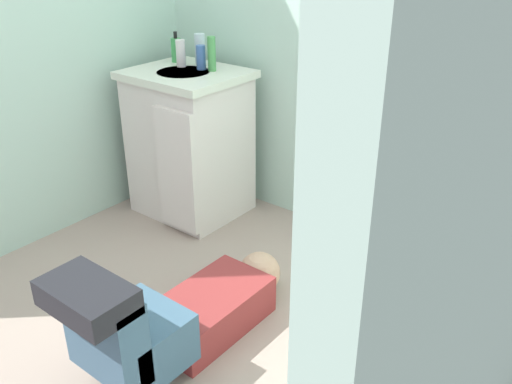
# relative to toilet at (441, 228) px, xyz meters

# --- Properties ---
(ground_plane) EXTENTS (2.72, 2.99, 0.04)m
(ground_plane) POSITION_rel_toilet_xyz_m (-0.74, -0.69, -0.39)
(ground_plane) COLOR #A28E82
(wall_left) EXTENTS (0.08, 1.99, 2.40)m
(wall_left) POSITION_rel_toilet_xyz_m (-1.89, -0.69, 0.83)
(wall_left) COLOR #AFD1C1
(wall_left) RESTS_ON ground_plane
(toilet) EXTENTS (0.36, 0.46, 0.75)m
(toilet) POSITION_rel_toilet_xyz_m (0.00, 0.00, 0.00)
(toilet) COLOR silver
(toilet) RESTS_ON ground_plane
(vanity_cabinet) EXTENTS (0.60, 0.53, 0.82)m
(vanity_cabinet) POSITION_rel_toilet_xyz_m (-1.44, -0.03, 0.05)
(vanity_cabinet) COLOR silver
(vanity_cabinet) RESTS_ON ground_plane
(faucet) EXTENTS (0.02, 0.02, 0.10)m
(faucet) POSITION_rel_toilet_xyz_m (-1.45, 0.12, 0.50)
(faucet) COLOR silver
(faucet) RESTS_ON vanity_cabinet
(person_plumber) EXTENTS (0.39, 1.06, 0.52)m
(person_plumber) POSITION_rel_toilet_xyz_m (-0.65, -0.93, -0.19)
(person_plumber) COLOR maroon
(person_plumber) RESTS_ON ground_plane
(tissue_box) EXTENTS (0.22, 0.11, 0.10)m
(tissue_box) POSITION_rel_toilet_xyz_m (-0.05, 0.09, 0.43)
(tissue_box) COLOR silver
(tissue_box) RESTS_ON toilet
(toiletry_bag) EXTENTS (0.12, 0.09, 0.11)m
(toiletry_bag) POSITION_rel_toilet_xyz_m (0.10, 0.09, 0.44)
(toiletry_bag) COLOR #26262D
(toiletry_bag) RESTS_ON toilet
(soap_dispenser) EXTENTS (0.06, 0.06, 0.17)m
(soap_dispenser) POSITION_rel_toilet_xyz_m (-1.64, 0.10, 0.52)
(soap_dispenser) COLOR #3E9E52
(soap_dispenser) RESTS_ON vanity_cabinet
(bottle_white) EXTENTS (0.05, 0.05, 0.14)m
(bottle_white) POSITION_rel_toilet_xyz_m (-1.54, 0.03, 0.52)
(bottle_white) COLOR white
(bottle_white) RESTS_ON vanity_cabinet
(bottle_clear) EXTENTS (0.06, 0.06, 0.17)m
(bottle_clear) POSITION_rel_toilet_xyz_m (-1.48, 0.12, 0.54)
(bottle_clear) COLOR silver
(bottle_clear) RESTS_ON vanity_cabinet
(bottle_blue) EXTENTS (0.05, 0.05, 0.13)m
(bottle_blue) POSITION_rel_toilet_xyz_m (-1.41, 0.05, 0.52)
(bottle_blue) COLOR #4067B1
(bottle_blue) RESTS_ON vanity_cabinet
(bottle_green) EXTENTS (0.04, 0.04, 0.18)m
(bottle_green) POSITION_rel_toilet_xyz_m (-1.34, 0.06, 0.54)
(bottle_green) COLOR #49974F
(bottle_green) RESTS_ON vanity_cabinet
(paper_towel_roll) EXTENTS (0.11, 0.11, 0.20)m
(paper_towel_roll) POSITION_rel_toilet_xyz_m (-0.30, -0.32, -0.27)
(paper_towel_roll) COLOR white
(paper_towel_roll) RESTS_ON ground_plane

